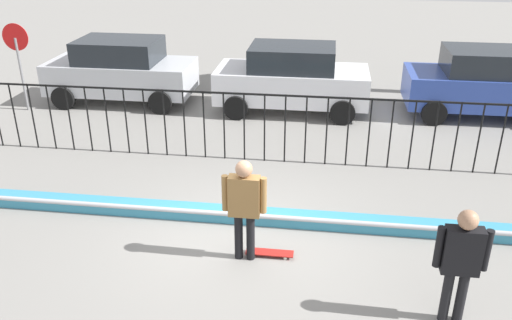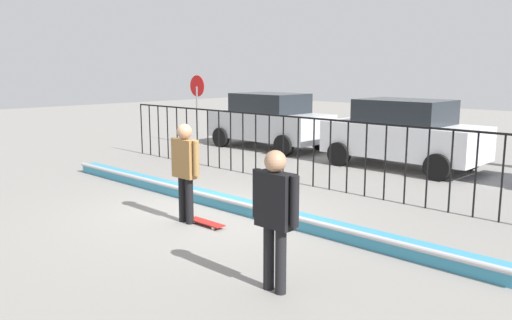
{
  "view_description": "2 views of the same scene",
  "coord_description": "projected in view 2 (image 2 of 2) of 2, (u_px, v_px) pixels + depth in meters",
  "views": [
    {
      "loc": [
        1.35,
        -7.9,
        5.22
      ],
      "look_at": [
        0.19,
        0.52,
        1.31
      ],
      "focal_mm": 37.58,
      "sensor_mm": 36.0,
      "label": 1
    },
    {
      "loc": [
        7.31,
        -6.21,
        2.72
      ],
      "look_at": [
        0.48,
        0.91,
        1.0
      ],
      "focal_mm": 36.62,
      "sensor_mm": 36.0,
      "label": 2
    }
  ],
  "objects": [
    {
      "name": "ground_plane",
      "position": [
        204.0,
        215.0,
        9.87
      ],
      "size": [
        60.0,
        60.0,
        0.0
      ],
      "primitive_type": "plane",
      "color": "gray"
    },
    {
      "name": "bowl_coping_ledge",
      "position": [
        228.0,
        203.0,
        10.29
      ],
      "size": [
        11.0,
        0.4,
        0.27
      ],
      "color": "teal",
      "rests_on": "ground"
    },
    {
      "name": "perimeter_fence",
      "position": [
        314.0,
        144.0,
        12.07
      ],
      "size": [
        14.04,
        0.04,
        1.62
      ],
      "color": "black",
      "rests_on": "ground"
    },
    {
      "name": "skateboarder",
      "position": [
        185.0,
        164.0,
        9.19
      ],
      "size": [
        0.72,
        0.27,
        1.78
      ],
      "rotation": [
        0.0,
        0.0,
        0.41
      ],
      "color": "black",
      "rests_on": "ground"
    },
    {
      "name": "skateboard",
      "position": [
        206.0,
        222.0,
        9.17
      ],
      "size": [
        0.8,
        0.2,
        0.07
      ],
      "rotation": [
        0.0,
        0.0,
        -0.18
      ],
      "color": "#A51E19",
      "rests_on": "ground"
    },
    {
      "name": "camera_operator",
      "position": [
        275.0,
        208.0,
        6.3
      ],
      "size": [
        0.72,
        0.27,
        1.77
      ],
      "rotation": [
        0.0,
        0.0,
        2.86
      ],
      "color": "black",
      "rests_on": "ground"
    },
    {
      "name": "parked_car_silver",
      "position": [
        270.0,
        120.0,
        18.01
      ],
      "size": [
        4.3,
        2.12,
        1.9
      ],
      "rotation": [
        0.0,
        0.0,
        0.07
      ],
      "color": "#B7BABF",
      "rests_on": "ground"
    },
    {
      "name": "parked_car_white",
      "position": [
        403.0,
        133.0,
        14.39
      ],
      "size": [
        4.3,
        2.12,
        1.9
      ],
      "rotation": [
        0.0,
        0.0,
        0.06
      ],
      "color": "silver",
      "rests_on": "ground"
    },
    {
      "name": "stop_sign",
      "position": [
        197.0,
        100.0,
        18.8
      ],
      "size": [
        0.76,
        0.07,
        2.5
      ],
      "color": "slate",
      "rests_on": "ground"
    }
  ]
}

